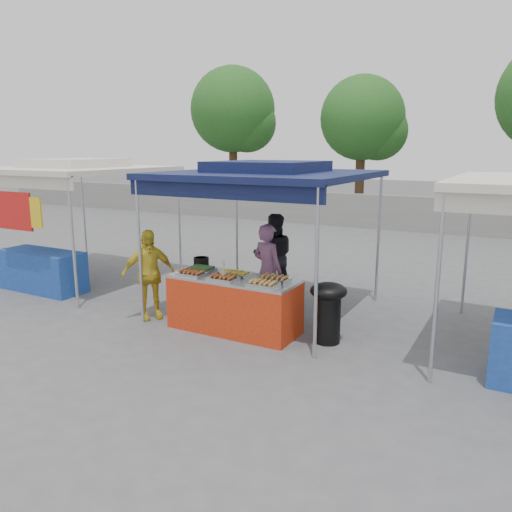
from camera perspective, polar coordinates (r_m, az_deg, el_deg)
The scene contains 22 objects.
ground_plane at distance 7.95m, azimuth -2.10°, elevation -8.22°, with size 80.00×80.00×0.00m, color #545457.
back_wall at distance 17.94m, azimuth 16.23°, elevation 4.71°, with size 40.00×0.25×1.20m, color slate.
main_canopy at distance 8.31m, azimuth 1.24°, elevation 9.41°, with size 3.20×3.20×2.57m.
neighbor_stall_left at distance 10.92m, azimuth -21.33°, elevation 5.18°, with size 3.20×3.20×2.57m.
tree_0 at distance 22.31m, azimuth -2.27°, elevation 15.98°, with size 3.66×3.63×6.24m.
tree_1 at distance 20.33m, azimuth 12.48°, elevation 14.75°, with size 3.33×3.23×5.56m.
vendor_table at distance 7.73m, azimuth -2.50°, elevation -5.49°, with size 2.00×0.80×0.85m.
food_tray_fl at distance 7.76m, azimuth -7.38°, elevation -1.99°, with size 0.42×0.30×0.07m.
food_tray_fm at distance 7.43m, azimuth -3.77°, elevation -2.55°, with size 0.42×0.30×0.07m.
food_tray_fr at distance 7.10m, azimuth 0.82°, elevation -3.22°, with size 0.42×0.30×0.07m.
food_tray_bl at distance 8.04m, azimuth -6.24°, elevation -1.47°, with size 0.42×0.30×0.07m.
food_tray_bm at distance 7.70m, azimuth -2.22°, elevation -2.01°, with size 0.42×0.30×0.07m.
food_tray_br at distance 7.39m, azimuth 2.18°, elevation -2.61°, with size 0.42×0.30×0.07m.
cooking_pot at distance 8.36m, azimuth -6.28°, elevation -0.66°, with size 0.25×0.25×0.15m, color black.
skewer_cup at distance 7.44m, azimuth -3.71°, elevation -2.36°, with size 0.09×0.09×0.11m, color #B0B0B7.
wok_burner at distance 7.30m, azimuth 8.24°, elevation -5.80°, with size 0.53×0.53×0.90m.
crate_left at distance 8.54m, azimuth -3.70°, elevation -5.63°, with size 0.55×0.38×0.33m, color #122D99.
crate_right at distance 8.27m, azimuth 1.78°, elevation -6.20°, with size 0.55×0.38×0.33m, color #122D99.
crate_stacked at distance 8.18m, azimuth 1.80°, elevation -4.04°, with size 0.54×0.37×0.32m, color #122D99.
vendor_woman at distance 8.28m, azimuth 1.34°, elevation -1.68°, with size 0.58×0.38×1.58m, color #815275.
helper_man at distance 9.35m, azimuth 2.02°, elevation 0.00°, with size 0.78×0.61×1.60m, color black.
customer_person at distance 8.38m, azimuth -12.19°, elevation -2.06°, with size 0.88×0.37×1.50m, color gold.
Camera 1 is at (3.83, -6.40, 2.76)m, focal length 35.00 mm.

